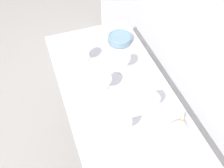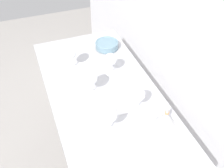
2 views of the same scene
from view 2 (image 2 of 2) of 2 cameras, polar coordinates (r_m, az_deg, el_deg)
The scene contains 11 objects.
back_wall at distance 1.65m, azimuth 15.08°, elevation 12.54°, with size 3.80×0.04×2.60m, color silver.
steel_counter at distance 1.76m, azimuth -1.54°, elevation -4.51°, with size 1.40×0.65×0.90m.
wine_glass_far_left at distance 1.76m, azimuth -0.33°, elevation 5.00°, with size 0.08×0.08×0.16m.
wine_glass_near_left at distance 1.82m, azimuth -8.63°, elevation 6.30°, with size 0.08×0.08×0.17m.
wine_glass_near_center at distance 1.60m, azimuth -4.58°, elevation 1.26°, with size 0.09×0.09×0.18m.
wine_glass_near_right at distance 1.39m, azimuth -0.77°, elevation -6.57°, with size 0.09×0.09×0.17m.
wine_glass_far_right at distance 1.52m, azimuth 5.44°, elevation -2.32°, with size 0.08×0.08×0.15m.
tasting_sheet_upper at distance 1.42m, azimuth 5.15°, elevation -13.25°, with size 0.15×0.21×0.00m, color white.
tasting_sheet_lower at distance 1.61m, azimuth -0.47°, elevation -4.37°, with size 0.18×0.21×0.00m, color white.
tasting_bowl at distance 2.06m, azimuth -1.06°, elevation 8.11°, with size 0.17×0.17×0.06m.
decanter_funnel at distance 1.51m, azimuth 11.07°, elevation -7.02°, with size 0.12×0.12×0.13m.
Camera 2 is at (1.17, -0.39, 2.05)m, focal length 44.21 mm.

